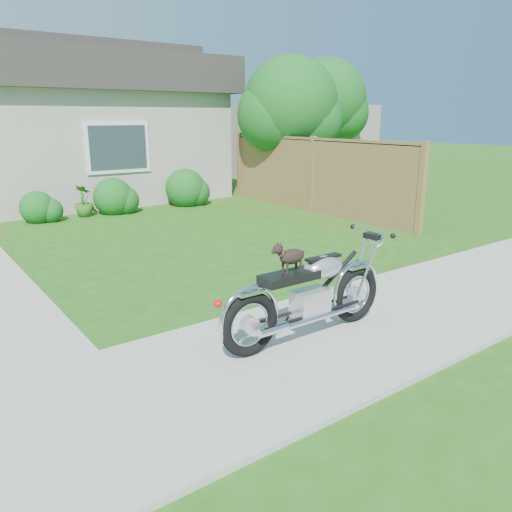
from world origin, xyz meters
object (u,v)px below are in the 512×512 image
(tree_far, at_px, (330,103))
(motorcycle_with_dog, at_px, (311,293))
(fence, at_px, (313,175))
(potted_plant_right, at_px, (84,200))
(tree_near, at_px, (295,109))

(tree_far, xyz_separation_m, motorcycle_with_dog, (-9.80, -9.84, -2.29))
(fence, xyz_separation_m, potted_plant_right, (-4.93, 2.80, -0.55))
(tree_far, relative_size, motorcycle_with_dog, 1.99)
(potted_plant_right, bearing_deg, tree_near, -11.13)
(tree_near, distance_m, tree_far, 4.52)
(fence, bearing_deg, tree_far, 42.30)
(fence, xyz_separation_m, tree_near, (0.82, 1.67, 1.64))
(tree_near, bearing_deg, potted_plant_right, 168.87)
(tree_near, xyz_separation_m, potted_plant_right, (-5.74, 1.13, -2.18))
(fence, distance_m, potted_plant_right, 5.69)
(fence, bearing_deg, potted_plant_right, 150.39)
(fence, bearing_deg, motorcycle_with_dog, -132.62)
(tree_near, height_order, potted_plant_right, tree_near)
(potted_plant_right, distance_m, motorcycle_with_dog, 8.48)
(fence, relative_size, motorcycle_with_dog, 2.98)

